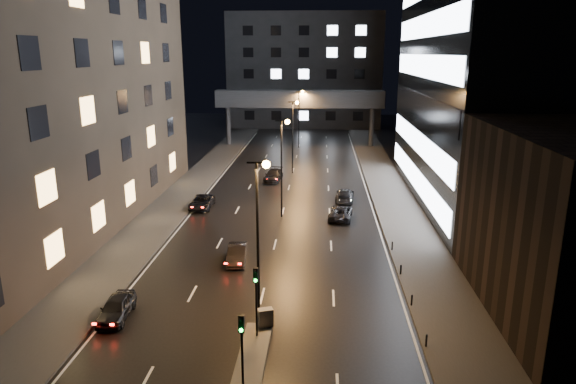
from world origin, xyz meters
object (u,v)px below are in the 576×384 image
Objects in this scene: car_away_a at (116,308)px; car_away_b at (237,254)px; car_toward_a at (341,212)px; utility_cabinet at (266,317)px; car_toward_b at (345,195)px; car_away_c at (202,202)px; car_away_d at (273,175)px.

car_away_b is (6.27, 9.60, -0.03)m from car_away_a.
car_toward_a is 22.69m from utility_cabinet.
car_away_a is 0.86× the size of car_toward_a.
car_away_c is at bearing 18.85° from car_toward_b.
car_away_a is 37.66m from car_away_d.
car_away_a is at bearing -90.91° from car_away_c.
car_away_a is 3.66× the size of utility_cabinet.
car_away_b is 20.72m from car_toward_b.
utility_cabinet is (-6.07, -28.65, 0.01)m from car_toward_b.
car_away_c is 26.67m from utility_cabinet.
car_away_a is 1.00× the size of car_away_b.
car_toward_a is at bearing -56.68° from car_away_d.
car_toward_b reaches higher than car_away_c.
car_toward_a is 6.65m from car_toward_b.
car_away_d is at bearing -55.00° from car_toward_a.
car_away_b is 0.83× the size of car_away_d.
car_away_b is 3.64× the size of utility_cabinet.
car_away_d is at bearing 61.49° from car_away_c.
car_toward_a is 4.23× the size of utility_cabinet.
car_toward_b reaches higher than utility_cabinet.
car_toward_a is at bearing 89.44° from car_toward_b.
car_away_b is 0.85× the size of car_away_c.
car_away_b is 27.46m from car_away_d.
car_away_b is 14.74m from car_toward_a.
utility_cabinet is (-5.40, -22.04, 0.05)m from car_toward_a.
car_away_d reaches higher than car_toward_a.
car_toward_b is at bearing 12.67° from car_away_c.
car_toward_b is at bearing 57.22° from car_away_a.
car_away_b is 0.85× the size of car_toward_b.
car_away_a is 24.20m from car_away_c.
car_away_c reaches higher than car_toward_a.
car_away_c is (-6.27, 14.60, -0.01)m from car_away_b.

